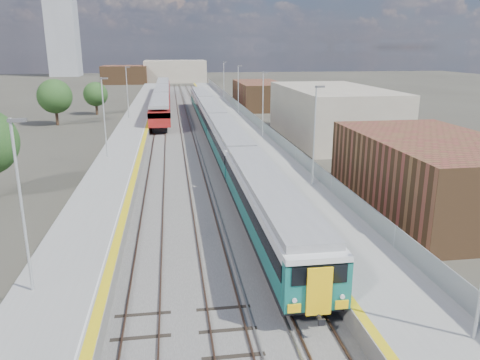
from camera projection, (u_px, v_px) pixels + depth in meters
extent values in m
plane|color=#47443A|center=(202.00, 135.00, 61.99)|extent=(320.00, 320.00, 0.00)
cube|color=#565451|center=(184.00, 132.00, 64.04)|extent=(10.50, 155.00, 0.06)
cube|color=#4C3323|center=(205.00, 128.00, 66.82)|extent=(0.07, 160.00, 0.14)
cube|color=#4C3323|center=(215.00, 127.00, 67.02)|extent=(0.07, 160.00, 0.14)
cube|color=#4C3323|center=(180.00, 128.00, 66.33)|extent=(0.07, 160.00, 0.14)
cube|color=#4C3323|center=(191.00, 128.00, 66.53)|extent=(0.07, 160.00, 0.14)
cube|color=#4C3323|center=(155.00, 129.00, 65.84)|extent=(0.07, 160.00, 0.14)
cube|color=#4C3323|center=(166.00, 129.00, 66.04)|extent=(0.07, 160.00, 0.14)
cube|color=gray|center=(203.00, 128.00, 66.78)|extent=(0.08, 160.00, 0.10)
cube|color=gray|center=(193.00, 128.00, 66.58)|extent=(0.08, 160.00, 0.10)
cube|color=slate|center=(238.00, 127.00, 64.96)|extent=(4.70, 155.00, 1.00)
cube|color=gray|center=(238.00, 123.00, 64.83)|extent=(4.70, 155.00, 0.03)
cube|color=gold|center=(223.00, 124.00, 64.53)|extent=(0.40, 155.00, 0.01)
cube|color=gray|center=(254.00, 119.00, 64.97)|extent=(0.06, 155.00, 1.20)
cylinder|color=#9EA0A3|center=(314.00, 136.00, 34.96)|extent=(0.12, 0.12, 7.50)
cube|color=#4C4C4F|center=(320.00, 87.00, 34.00)|extent=(0.70, 0.18, 0.14)
cylinder|color=#9EA0A3|center=(263.00, 105.00, 54.00)|extent=(0.12, 0.12, 7.50)
cube|color=#4C4C4F|center=(265.00, 73.00, 53.03)|extent=(0.70, 0.18, 0.14)
cylinder|color=#9EA0A3|center=(238.00, 90.00, 73.03)|extent=(0.12, 0.12, 7.50)
cube|color=#4C4C4F|center=(240.00, 66.00, 72.06)|extent=(0.70, 0.18, 0.14)
cylinder|color=#9EA0A3|center=(224.00, 81.00, 92.06)|extent=(0.12, 0.12, 7.50)
cube|color=#4C4C4F|center=(225.00, 62.00, 91.10)|extent=(0.70, 0.18, 0.14)
cube|color=slate|center=(133.00, 130.00, 62.96)|extent=(4.30, 155.00, 1.00)
cube|color=gray|center=(133.00, 126.00, 62.82)|extent=(4.30, 155.00, 0.03)
cube|color=gold|center=(148.00, 125.00, 63.08)|extent=(0.45, 155.00, 0.01)
cube|color=silver|center=(145.00, 125.00, 63.03)|extent=(0.08, 155.00, 0.01)
cylinder|color=#9EA0A3|center=(22.00, 208.00, 19.28)|extent=(0.12, 0.12, 7.50)
cube|color=#4C4C4F|center=(17.00, 120.00, 18.32)|extent=(0.70, 0.18, 0.14)
cylinder|color=#9EA0A3|center=(104.00, 118.00, 44.02)|extent=(0.12, 0.12, 7.50)
cube|color=#4C4C4F|center=(104.00, 78.00, 43.06)|extent=(0.70, 0.18, 0.14)
cylinder|color=#9EA0A3|center=(127.00, 93.00, 68.76)|extent=(0.12, 0.12, 7.50)
cube|color=#4C4C4F|center=(127.00, 67.00, 67.80)|extent=(0.70, 0.18, 0.14)
cube|color=brown|center=(432.00, 174.00, 32.79)|extent=(9.00, 16.00, 5.20)
cube|color=gray|center=(332.00, 113.00, 58.60)|extent=(11.00, 22.00, 6.40)
cube|color=brown|center=(259.00, 95.00, 89.80)|extent=(8.00, 18.00, 4.80)
cube|color=gray|center=(175.00, 71.00, 155.91)|extent=(20.00, 14.00, 7.00)
cube|color=brown|center=(125.00, 75.00, 149.09)|extent=(14.00, 12.00, 5.60)
cube|color=gray|center=(62.00, 24.00, 183.42)|extent=(11.00, 11.00, 40.00)
cube|color=black|center=(267.00, 225.00, 28.16)|extent=(2.65, 19.00, 0.45)
cube|color=#115850|center=(267.00, 213.00, 27.94)|extent=(2.75, 19.00, 1.11)
cube|color=black|center=(267.00, 199.00, 27.70)|extent=(2.81, 19.00, 0.76)
cube|color=silver|center=(267.00, 189.00, 27.54)|extent=(2.75, 19.00, 0.47)
cube|color=gray|center=(268.00, 183.00, 27.43)|extent=(2.44, 19.00, 0.39)
cube|color=black|center=(228.00, 154.00, 46.71)|extent=(2.65, 19.00, 0.45)
cube|color=#115850|center=(228.00, 147.00, 46.50)|extent=(2.75, 19.00, 1.11)
cube|color=black|center=(228.00, 138.00, 46.26)|extent=(2.81, 19.00, 0.76)
cube|color=silver|center=(228.00, 132.00, 46.09)|extent=(2.75, 19.00, 0.47)
cube|color=gray|center=(228.00, 128.00, 45.98)|extent=(2.44, 19.00, 0.39)
cube|color=black|center=(211.00, 124.00, 65.27)|extent=(2.65, 19.00, 0.45)
cube|color=#115850|center=(211.00, 118.00, 65.05)|extent=(2.75, 19.00, 1.11)
cube|color=black|center=(211.00, 112.00, 64.81)|extent=(2.81, 19.00, 0.76)
cube|color=silver|center=(211.00, 108.00, 64.65)|extent=(2.75, 19.00, 0.47)
cube|color=gray|center=(211.00, 105.00, 64.54)|extent=(2.44, 19.00, 0.39)
cube|color=black|center=(201.00, 107.00, 83.82)|extent=(2.65, 19.00, 0.45)
cube|color=#115850|center=(201.00, 103.00, 83.61)|extent=(2.75, 19.00, 1.11)
cube|color=black|center=(201.00, 98.00, 83.37)|extent=(2.81, 19.00, 0.76)
cube|color=silver|center=(201.00, 94.00, 83.20)|extent=(2.75, 19.00, 0.47)
cube|color=gray|center=(201.00, 92.00, 83.09)|extent=(2.44, 19.00, 0.39)
cube|color=#115850|center=(317.00, 285.00, 18.55)|extent=(2.73, 0.58, 2.05)
cube|color=black|center=(320.00, 275.00, 18.10)|extent=(2.24, 0.06, 0.78)
cube|color=yellow|center=(319.00, 292.00, 18.23)|extent=(1.02, 0.10, 2.05)
cube|color=black|center=(161.00, 121.00, 70.32)|extent=(1.98, 16.79, 0.69)
cube|color=maroon|center=(160.00, 110.00, 69.88)|extent=(2.91, 19.75, 2.08)
cube|color=black|center=(160.00, 107.00, 69.73)|extent=(2.97, 19.75, 0.73)
cube|color=gray|center=(160.00, 100.00, 69.45)|extent=(2.60, 19.75, 0.42)
cube|color=black|center=(163.00, 105.00, 89.60)|extent=(1.98, 16.79, 0.69)
cube|color=maroon|center=(162.00, 97.00, 89.15)|extent=(2.91, 19.75, 2.08)
cube|color=black|center=(162.00, 94.00, 89.01)|extent=(2.97, 19.75, 0.73)
cube|color=gray|center=(162.00, 88.00, 88.72)|extent=(2.60, 19.75, 0.42)
cube|color=black|center=(164.00, 95.00, 108.87)|extent=(1.98, 16.79, 0.69)
cube|color=maroon|center=(163.00, 88.00, 108.42)|extent=(2.91, 19.75, 2.08)
cube|color=black|center=(163.00, 86.00, 108.28)|extent=(2.97, 19.75, 0.73)
cube|color=gray|center=(163.00, 81.00, 108.00)|extent=(2.60, 19.75, 0.42)
cylinder|color=#382619|center=(57.00, 117.00, 69.33)|extent=(0.44, 0.44, 2.37)
sphere|color=#194219|center=(55.00, 96.00, 68.48)|extent=(4.99, 4.99, 4.99)
cylinder|color=#382619|center=(97.00, 109.00, 80.34)|extent=(0.44, 0.44, 1.94)
sphere|color=#194219|center=(96.00, 94.00, 79.65)|extent=(4.09, 4.09, 4.09)
cylinder|color=#382619|center=(312.00, 108.00, 81.56)|extent=(0.44, 0.44, 1.86)
sphere|color=#194219|center=(312.00, 94.00, 80.90)|extent=(3.93, 3.93, 3.93)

